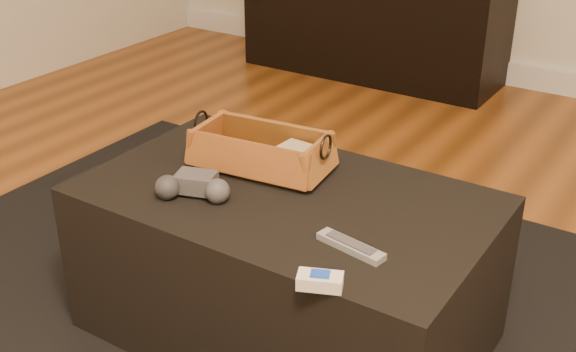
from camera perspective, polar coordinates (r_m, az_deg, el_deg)
The scene contains 10 objects.
baseboard at distance 3.89m, azimuth 21.77°, elevation 6.69°, with size 5.00×0.04×0.12m, color white.
media_cabinet at distance 3.94m, azimuth 6.76°, elevation 11.80°, with size 1.36×0.45×0.54m, color black.
area_rug at distance 1.97m, azimuth -0.99°, elevation -12.97°, with size 2.60×2.00×0.01m, color black.
ottoman at distance 1.87m, azimuth -0.18°, elevation -7.04°, with size 1.00×0.60×0.42m, color black.
tv_remote at distance 1.88m, azimuth -2.81°, elevation 1.24°, with size 0.19×0.04×0.02m, color black.
cloth_bundle at distance 1.86m, azimuth 0.89°, elevation 1.54°, with size 0.10×0.07×0.06m, color tan.
wicker_basket at distance 1.87m, azimuth -2.13°, elevation 1.85°, with size 0.38×0.23×0.13m.
game_controller at distance 1.74m, azimuth -7.46°, elevation -0.82°, with size 0.19×0.14×0.06m.
silver_remote at distance 1.54m, azimuth 4.98°, elevation -5.53°, with size 0.17×0.06×0.02m.
cream_gadget at distance 1.42m, azimuth 2.55°, elevation -8.26°, with size 0.10×0.08×0.03m.
Camera 1 is at (0.66, -0.91, 1.26)m, focal length 45.00 mm.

